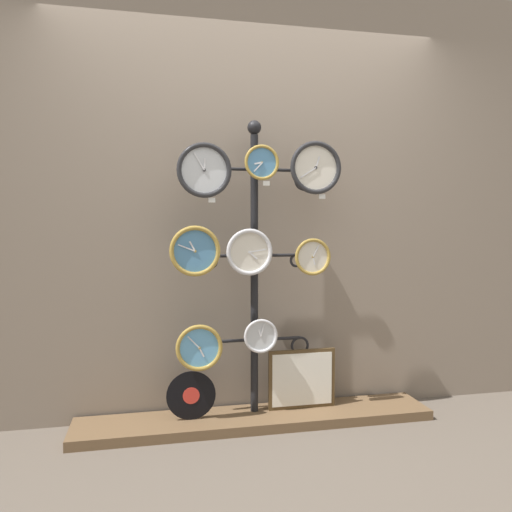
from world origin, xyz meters
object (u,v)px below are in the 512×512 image
object	(u,v)px
clock_middle_left	(195,251)
clock_bottom_left	(199,348)
clock_top_left	(204,170)
clock_middle_center	(249,252)
clock_bottom_center	(261,336)
display_stand	(254,308)
clock_top_right	(316,168)
clock_middle_right	(313,257)
picture_frame	(302,379)
vinyl_record	(191,395)
clock_top_center	(262,163)

from	to	relation	value
clock_middle_left	clock_bottom_left	distance (m)	0.57
clock_top_left	clock_middle_left	size ratio (longest dim) A/B	1.08
clock_middle_center	clock_bottom_center	size ratio (longest dim) A/B	1.34
display_stand	clock_top_right	world-z (taller)	display_stand
display_stand	clock_middle_left	size ratio (longest dim) A/B	6.28
display_stand	clock_middle_right	world-z (taller)	display_stand
clock_bottom_center	picture_frame	xyz separation A→B (m)	(0.28, 0.06, -0.30)
vinyl_record	display_stand	bearing A→B (deg)	9.07
clock_middle_right	vinyl_record	xyz separation A→B (m)	(-0.75, 0.03, -0.82)
clock_middle_right	picture_frame	world-z (taller)	clock_middle_right
clock_middle_left	vinyl_record	world-z (taller)	clock_middle_left
clock_bottom_left	clock_bottom_center	distance (m)	0.38
clock_middle_center	vinyl_record	xyz separation A→B (m)	(-0.35, 0.02, -0.86)
clock_middle_center	clock_top_left	bearing A→B (deg)	-175.47
clock_bottom_center	picture_frame	bearing A→B (deg)	11.28
clock_top_left	clock_bottom_center	xyz separation A→B (m)	(0.34, 0.03, -0.99)
clock_middle_left	picture_frame	distance (m)	1.07
clock_top_left	clock_bottom_center	size ratio (longest dim) A/B	1.52
display_stand	clock_top_right	xyz separation A→B (m)	(0.36, -0.09, 0.86)
clock_top_center	clock_middle_left	distance (m)	0.65
clock_middle_right	clock_middle_center	bearing A→B (deg)	178.70
clock_middle_left	picture_frame	xyz separation A→B (m)	(0.68, 0.09, -0.83)
display_stand	vinyl_record	bearing A→B (deg)	-170.93
clock_middle_left	vinyl_record	bearing A→B (deg)	118.08
clock_bottom_center	clock_middle_left	bearing A→B (deg)	-174.78
display_stand	clock_top_left	xyz separation A→B (m)	(-0.32, -0.10, 0.83)
clock_top_left	clock_top_right	distance (m)	0.68
clock_bottom_center	picture_frame	world-z (taller)	clock_bottom_center
clock_middle_right	clock_bottom_center	world-z (taller)	clock_middle_right
clock_top_left	clock_top_right	size ratio (longest dim) A/B	0.99
clock_top_center	clock_top_right	distance (m)	0.34
vinyl_record	picture_frame	bearing A→B (deg)	3.67
clock_top_left	vinyl_record	world-z (taller)	clock_top_left
clock_middle_left	clock_bottom_center	xyz separation A→B (m)	(0.40, 0.04, -0.52)
clock_top_right	display_stand	bearing A→B (deg)	166.47
clock_top_center	picture_frame	world-z (taller)	clock_top_center
clock_top_right	clock_middle_left	distance (m)	0.89
display_stand	picture_frame	distance (m)	0.56
clock_top_left	clock_middle_right	bearing A→B (deg)	1.07
clock_middle_right	picture_frame	bearing A→B (deg)	118.85
clock_middle_center	clock_bottom_left	world-z (taller)	clock_middle_center
clock_top_center	vinyl_record	xyz separation A→B (m)	(-0.42, 0.04, -1.39)
clock_top_right	clock_bottom_left	size ratio (longest dim) A/B	1.17
clock_top_center	clock_middle_left	bearing A→B (deg)	-178.98
clock_top_left	clock_top_center	xyz separation A→B (m)	(0.34, 0.00, 0.05)
clock_top_center	clock_bottom_left	size ratio (longest dim) A/B	0.76
clock_middle_left	picture_frame	size ratio (longest dim) A/B	0.68
clock_top_center	clock_bottom_center	xyz separation A→B (m)	(0.00, 0.03, -1.04)
clock_top_left	clock_middle_left	distance (m)	0.47
display_stand	clock_bottom_left	distance (m)	0.42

